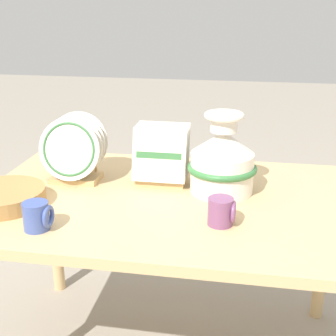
{
  "coord_description": "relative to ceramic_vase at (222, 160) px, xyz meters",
  "views": [
    {
      "loc": [
        0.26,
        -1.51,
        1.38
      ],
      "look_at": [
        0.0,
        0.0,
        0.83
      ],
      "focal_mm": 50.0,
      "sensor_mm": 36.0,
      "label": 1
    }
  ],
  "objects": [
    {
      "name": "display_table",
      "position": [
        -0.18,
        -0.09,
        -0.2
      ],
      "size": [
        1.36,
        0.9,
        0.72
      ],
      "color": "tan",
      "rests_on": "ground_plane"
    },
    {
      "name": "ceramic_vase",
      "position": [
        0.0,
        0.0,
        0.0
      ],
      "size": [
        0.25,
        0.25,
        0.29
      ],
      "color": "white",
      "rests_on": "display_table"
    },
    {
      "name": "dish_rack_round_plates",
      "position": [
        -0.56,
        0.01,
        -0.01
      ],
      "size": [
        0.24,
        0.17,
        0.26
      ],
      "color": "tan",
      "rests_on": "display_table"
    },
    {
      "name": "dish_rack_square_plates",
      "position": [
        -0.23,
        0.05,
        -0.03
      ],
      "size": [
        0.2,
        0.16,
        0.22
      ],
      "color": "tan",
      "rests_on": "display_table"
    },
    {
      "name": "mug_cobalt_glaze",
      "position": [
        -0.53,
        -0.4,
        -0.08
      ],
      "size": [
        0.09,
        0.08,
        0.09
      ],
      "color": "#42569E",
      "rests_on": "display_table"
    },
    {
      "name": "mug_plum_glaze",
      "position": [
        0.02,
        -0.27,
        -0.08
      ],
      "size": [
        0.09,
        0.08,
        0.09
      ],
      "color": "#7A4770",
      "rests_on": "display_table"
    },
    {
      "name": "wicker_charger_stack",
      "position": [
        -0.73,
        -0.24,
        -0.09
      ],
      "size": [
        0.28,
        0.28,
        0.05
      ],
      "color": "#AD7F47",
      "rests_on": "display_table"
    }
  ]
}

